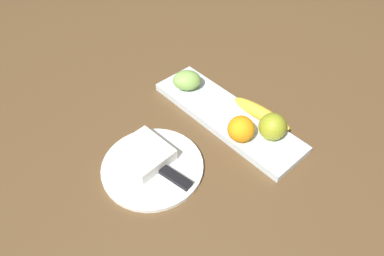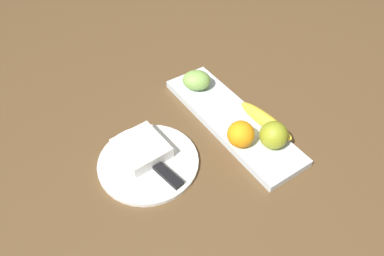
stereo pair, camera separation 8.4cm
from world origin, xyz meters
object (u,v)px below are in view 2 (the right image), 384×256
Objects in this scene: dinner_plate at (148,162)px; knife at (163,171)px; banana at (265,120)px; orange_near_apple at (241,134)px; fruit_tray at (231,120)px; grape_bunch at (195,81)px; apple at (274,135)px; folded_napkin at (142,148)px.

dinner_plate is 1.34× the size of knife.
banana is 0.10m from orange_near_apple.
fruit_tray is 0.16m from grape_bunch.
fruit_tray is at bearing -149.84° from banana.
banana is (-0.07, -0.05, 0.03)m from fruit_tray.
grape_bunch reaches higher than banana.
knife is at bearing 72.29° from apple.
fruit_tray is 2.64× the size of banana.
banana is 1.45× the size of folded_napkin.
knife is (0.04, 0.20, -0.04)m from orange_near_apple.
fruit_tray is 0.11m from orange_near_apple.
apple is 0.38× the size of knife.
grape_bunch is 0.27m from folded_napkin.
folded_napkin is 0.65× the size of knife.
fruit_tray is 0.25m from knife.
folded_napkin is (0.12, 0.21, -0.03)m from orange_near_apple.
orange_near_apple is at bearing 52.89° from apple.
dinner_plate is (0.00, 0.25, -0.00)m from fruit_tray.
fruit_tray is 0.26m from folded_napkin.
knife is at bearing 131.41° from grape_bunch.
apple reaches higher than knife.
apple is 0.28m from knife.
banana reaches higher than knife.
orange_near_apple is (-0.09, 0.04, 0.04)m from fruit_tray.
apple reaches higher than banana.
orange_near_apple is (0.05, 0.06, -0.00)m from apple.
grape_bunch is 0.44× the size of knife.
banana is 2.14× the size of grape_bunch.
folded_napkin is at bearing 0.00° from dinner_plate.
dinner_plate is (0.09, 0.21, -0.05)m from orange_near_apple.
fruit_tray is 0.14m from apple.
grape_bunch is at bearing -63.01° from folded_napkin.
orange_near_apple is 0.23m from dinner_plate.
apple is 0.59× the size of folded_napkin.
folded_napkin reaches higher than dinner_plate.
apple is 0.29m from grape_bunch.
knife is (0.08, 0.26, -0.04)m from apple.
folded_napkin is (0.03, 0.00, 0.02)m from dinner_plate.
folded_napkin is (0.03, 0.25, 0.02)m from fruit_tray.
orange_near_apple is at bearing 172.94° from grape_bunch.
grape_bunch is (0.23, 0.06, 0.01)m from banana.
banana is at bearing -103.44° from dinner_plate.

